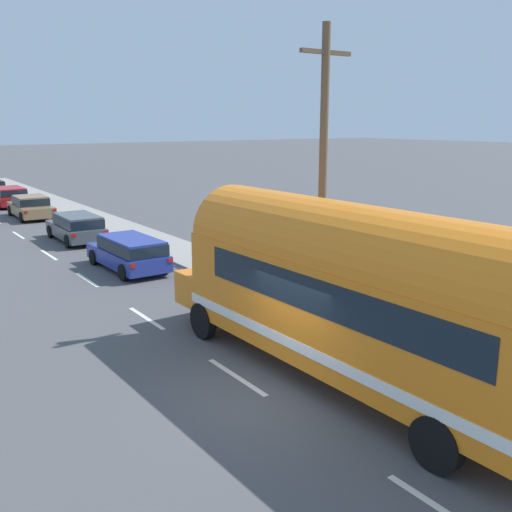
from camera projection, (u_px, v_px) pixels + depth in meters
name	position (u px, v px, depth m)	size (l,w,h in m)	color
ground_plane	(267.00, 397.00, 12.61)	(300.00, 300.00, 0.00)	#4C4C4F
lane_markings	(141.00, 265.00, 24.22)	(3.85, 80.00, 0.01)	silver
sidewalk_slab	(223.00, 268.00, 23.37)	(2.53, 90.00, 0.15)	gray
utility_pole	(323.00, 171.00, 16.94)	(1.80, 0.24, 8.50)	brown
painted_bus	(365.00, 291.00, 12.40)	(2.77, 12.26, 4.12)	orange
car_lead	(130.00, 251.00, 23.14)	(1.94, 4.55, 1.37)	navy
car_second	(77.00, 226.00, 28.79)	(1.96, 4.49, 1.37)	#474C51
car_third	(31.00, 206.00, 35.92)	(2.06, 4.68, 1.37)	olive
car_fourth	(9.00, 195.00, 40.70)	(2.01, 4.35, 1.37)	#A5191E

